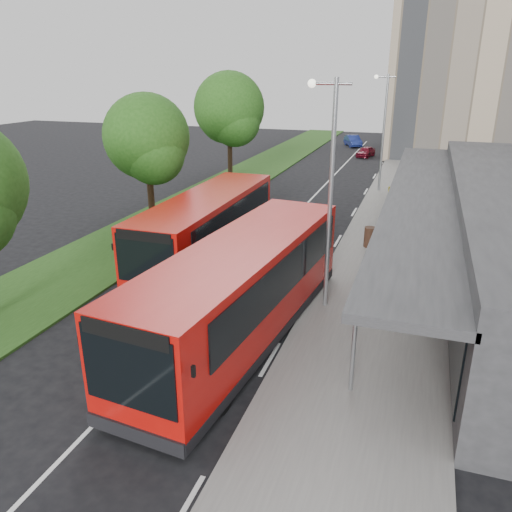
{
  "coord_description": "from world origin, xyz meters",
  "views": [
    {
      "loc": [
        7.12,
        -14.73,
        8.34
      ],
      "look_at": [
        1.26,
        2.68,
        1.5
      ],
      "focal_mm": 35.0,
      "sensor_mm": 36.0,
      "label": 1
    }
  ],
  "objects": [
    {
      "name": "ground",
      "position": [
        0.0,
        0.0,
        0.0
      ],
      "size": [
        120.0,
        120.0,
        0.0
      ],
      "primitive_type": "plane",
      "color": "black",
      "rests_on": "ground"
    },
    {
      "name": "pavement",
      "position": [
        6.0,
        20.0,
        0.07
      ],
      "size": [
        5.0,
        80.0,
        0.15
      ],
      "primitive_type": "cube",
      "color": "slate",
      "rests_on": "ground"
    },
    {
      "name": "grass_verge",
      "position": [
        -7.0,
        20.0,
        0.05
      ],
      "size": [
        5.0,
        80.0,
        0.1
      ],
      "primitive_type": "cube",
      "color": "#1E4014",
      "rests_on": "ground"
    },
    {
      "name": "lane_centre_line",
      "position": [
        0.0,
        15.0,
        0.01
      ],
      "size": [
        0.12,
        70.0,
        0.01
      ],
      "primitive_type": "cube",
      "color": "silver",
      "rests_on": "ground"
    },
    {
      "name": "kerb_dashes",
      "position": [
        3.3,
        19.0,
        0.01
      ],
      "size": [
        0.12,
        56.0,
        0.01
      ],
      "color": "silver",
      "rests_on": "ground"
    },
    {
      "name": "office_block",
      "position": [
        14.0,
        42.0,
        9.0
      ],
      "size": [
        22.0,
        12.0,
        18.0
      ],
      "primitive_type": "cube",
      "color": "tan",
      "rests_on": "ground"
    },
    {
      "name": "station_building",
      "position": [
        10.86,
        8.0,
        2.04
      ],
      "size": [
        7.7,
        26.0,
        4.0
      ],
      "color": "#2A2A2C",
      "rests_on": "ground"
    },
    {
      "name": "tree_mid",
      "position": [
        -7.01,
        9.05,
        4.74
      ],
      "size": [
        4.58,
        4.58,
        7.34
      ],
      "color": "#301C13",
      "rests_on": "ground"
    },
    {
      "name": "tree_far",
      "position": [
        -7.01,
        21.05,
        5.43
      ],
      "size": [
        5.23,
        5.23,
        8.4
      ],
      "color": "#301C13",
      "rests_on": "ground"
    },
    {
      "name": "lamp_post_near",
      "position": [
        4.12,
        2.0,
        4.72
      ],
      "size": [
        1.44,
        0.28,
        8.0
      ],
      "color": "gray",
      "rests_on": "pavement"
    },
    {
      "name": "lamp_post_far",
      "position": [
        4.12,
        22.0,
        4.72
      ],
      "size": [
        1.44,
        0.28,
        8.0
      ],
      "color": "gray",
      "rests_on": "pavement"
    },
    {
      "name": "bus_main",
      "position": [
        2.04,
        -1.0,
        1.69
      ],
      "size": [
        4.07,
        11.84,
        3.29
      ],
      "rotation": [
        0.0,
        0.0,
        -0.1
      ],
      "color": "#AF0D09",
      "rests_on": "ground"
    },
    {
      "name": "bus_second",
      "position": [
        -1.9,
        5.17,
        1.59
      ],
      "size": [
        2.98,
        10.99,
        3.11
      ],
      "rotation": [
        0.0,
        0.0,
        -0.0
      ],
      "color": "#AF0D09",
      "rests_on": "ground"
    },
    {
      "name": "litter_bin",
      "position": [
        4.99,
        9.17,
        0.65
      ],
      "size": [
        0.68,
        0.68,
        1.0
      ],
      "primitive_type": "cylinder",
      "rotation": [
        0.0,
        0.0,
        -0.27
      ],
      "color": "#352016",
      "rests_on": "pavement"
    },
    {
      "name": "bollard",
      "position": [
        5.13,
        19.17,
        0.61
      ],
      "size": [
        0.17,
        0.17,
        0.93
      ],
      "primitive_type": "cylinder",
      "rotation": [
        0.0,
        0.0,
        0.19
      ],
      "color": "#FFE80D",
      "rests_on": "pavement"
    },
    {
      "name": "car_near",
      "position": [
        1.32,
        37.91,
        0.53
      ],
      "size": [
        1.9,
        3.31,
        1.06
      ],
      "primitive_type": "imported",
      "rotation": [
        0.0,
        0.0,
        -0.22
      ],
      "color": "maroon",
      "rests_on": "ground"
    },
    {
      "name": "car_far",
      "position": [
        -1.06,
        45.26,
        0.63
      ],
      "size": [
        2.72,
        4.04,
        1.26
      ],
      "primitive_type": "imported",
      "rotation": [
        0.0,
        0.0,
        0.4
      ],
      "color": "navy",
      "rests_on": "ground"
    }
  ]
}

